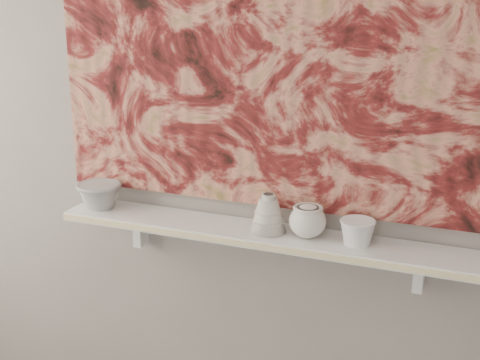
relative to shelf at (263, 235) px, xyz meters
The scene contains 11 objects.
wall_back 0.45m from the shelf, 90.00° to the left, with size 3.60×3.60×0.00m, color gray.
shelf is the anchor object (origin of this frame).
shelf_stripe 0.09m from the shelf, 90.00° to the right, with size 1.40×0.01×0.02m, color beige.
bracket_left 0.50m from the shelf, behind, with size 0.03×0.06×0.12m, color white.
bracket_right 0.50m from the shelf, ahead, with size 0.03×0.06×0.12m, color white.
painting 0.63m from the shelf, 90.00° to the left, with size 1.50×0.03×1.10m, color maroon.
house_motif 0.55m from the shelf, ahead, with size 0.09×0.00×0.08m, color black.
bowl_grey 0.61m from the shelf, behind, with size 0.16×0.16×0.09m, color #959592, non-canonical shape.
cup_cream 0.16m from the shelf, ahead, with size 0.12×0.12×0.11m, color silver, non-canonical shape.
bell_vessel 0.08m from the shelf, ahead, with size 0.11×0.11×0.13m, color beige, non-canonical shape.
bowl_white 0.31m from the shelf, ahead, with size 0.11×0.11×0.08m, color silver, non-canonical shape.
Camera 1 is at (0.67, -0.38, 1.72)m, focal length 50.00 mm.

